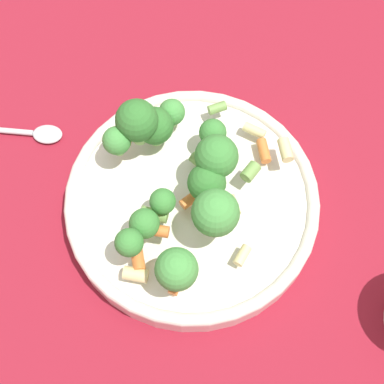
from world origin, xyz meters
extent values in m
plane|color=maroon|center=(0.00, 0.00, 0.00)|extent=(3.00, 3.00, 0.00)
cylinder|color=silver|center=(0.00, 0.00, 0.02)|extent=(0.28, 0.28, 0.03)
torus|color=silver|center=(0.00, 0.00, 0.03)|extent=(0.28, 0.28, 0.01)
cylinder|color=#8CB766|center=(0.05, -0.08, 0.04)|extent=(0.01, 0.01, 0.01)
sphere|color=#479342|center=(0.05, -0.08, 0.06)|extent=(0.03, 0.03, 0.03)
cylinder|color=#8CB766|center=(0.06, -0.05, 0.05)|extent=(0.01, 0.01, 0.01)
sphere|color=#33722D|center=(0.06, -0.05, 0.07)|extent=(0.04, 0.04, 0.04)
cylinder|color=#8CB766|center=(0.04, 0.08, 0.06)|extent=(0.01, 0.01, 0.01)
sphere|color=#3D8438|center=(0.04, 0.08, 0.08)|extent=(0.03, 0.03, 0.03)
cylinder|color=#8CB766|center=(-0.03, 0.04, 0.06)|extent=(0.02, 0.02, 0.02)
sphere|color=#479342|center=(-0.03, 0.04, 0.09)|extent=(0.05, 0.05, 0.05)
cylinder|color=#8CB766|center=(0.09, -0.02, 0.06)|extent=(0.01, 0.01, 0.01)
sphere|color=#479342|center=(0.09, -0.02, 0.08)|extent=(0.03, 0.03, 0.03)
cylinder|color=#8CB766|center=(-0.02, 0.00, 0.05)|extent=(0.01, 0.01, 0.02)
sphere|color=#33722D|center=(-0.02, 0.00, 0.08)|extent=(0.04, 0.04, 0.04)
cylinder|color=#8CB766|center=(-0.01, 0.10, 0.06)|extent=(0.01, 0.01, 0.01)
sphere|color=#479342|center=(-0.01, 0.10, 0.09)|extent=(0.04, 0.04, 0.04)
cylinder|color=#8CB766|center=(0.07, -0.04, 0.06)|extent=(0.02, 0.02, 0.02)
sphere|color=#33722D|center=(0.07, -0.04, 0.09)|extent=(0.05, 0.05, 0.05)
cylinder|color=#8CB766|center=(-0.02, -0.03, 0.06)|extent=(0.02, 0.02, 0.02)
sphere|color=#3D8438|center=(-0.02, -0.03, 0.09)|extent=(0.05, 0.05, 0.05)
cylinder|color=#8CB766|center=(0.03, 0.06, 0.05)|extent=(0.01, 0.01, 0.01)
sphere|color=#3D8438|center=(0.03, 0.06, 0.07)|extent=(0.03, 0.03, 0.03)
cylinder|color=#8CB766|center=(0.02, 0.03, 0.05)|extent=(0.01, 0.01, 0.01)
sphere|color=#3D8438|center=(0.02, 0.03, 0.07)|extent=(0.03, 0.03, 0.03)
cylinder|color=#8CB766|center=(-0.01, -0.06, 0.05)|extent=(0.01, 0.01, 0.02)
sphere|color=#3D8438|center=(-0.01, -0.06, 0.07)|extent=(0.03, 0.03, 0.03)
cylinder|color=#729E4C|center=(0.03, 0.04, 0.05)|extent=(0.03, 0.01, 0.01)
cylinder|color=beige|center=(-0.05, 0.01, 0.06)|extent=(0.02, 0.02, 0.01)
cylinder|color=orange|center=(-0.01, 0.10, 0.04)|extent=(0.01, 0.03, 0.01)
cylinder|color=orange|center=(-0.06, -0.07, 0.04)|extent=(0.02, 0.03, 0.01)
cylinder|color=beige|center=(0.03, 0.10, 0.05)|extent=(0.03, 0.02, 0.01)
cylinder|color=#729E4C|center=(0.00, -0.11, 0.05)|extent=(0.02, 0.02, 0.01)
cylinder|color=orange|center=(0.09, -0.03, 0.06)|extent=(0.03, 0.02, 0.01)
cylinder|color=beige|center=(-0.05, -0.09, 0.05)|extent=(0.03, 0.02, 0.01)
cylinder|color=orange|center=(0.02, 0.06, 0.06)|extent=(0.03, 0.01, 0.01)
cylinder|color=orange|center=(0.03, 0.08, 0.05)|extent=(0.02, 0.03, 0.01)
cylinder|color=#729E4C|center=(0.00, -0.04, 0.05)|extent=(0.03, 0.02, 0.01)
cylinder|color=#729E4C|center=(-0.05, -0.03, 0.06)|extent=(0.02, 0.02, 0.01)
cylinder|color=orange|center=(0.00, 0.01, 0.05)|extent=(0.02, 0.02, 0.01)
cylinder|color=beige|center=(-0.07, 0.05, 0.05)|extent=(0.02, 0.02, 0.01)
cylinder|color=beige|center=(-0.09, -0.07, 0.06)|extent=(0.02, 0.03, 0.01)
ellipsoid|color=silver|center=(0.19, -0.04, 0.01)|extent=(0.04, 0.03, 0.01)
camera|label=1|loc=(-0.06, 0.23, 0.57)|focal=50.00mm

